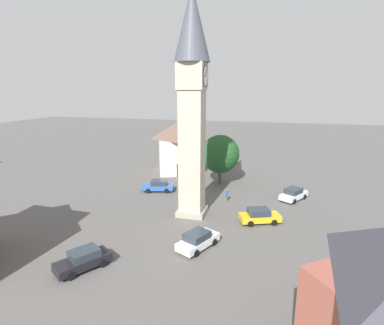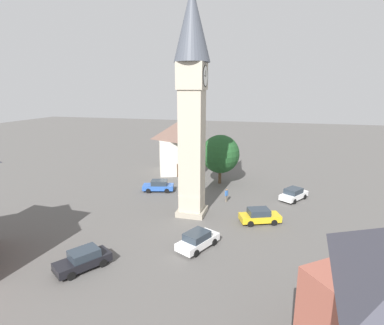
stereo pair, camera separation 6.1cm
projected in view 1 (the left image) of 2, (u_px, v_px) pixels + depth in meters
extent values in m
plane|color=#565451|center=(192.00, 214.00, 33.29)|extent=(200.00, 200.00, 0.00)
cube|color=#A59C89|center=(192.00, 211.00, 33.22)|extent=(2.99, 2.99, 0.60)
cube|color=#B7AD99|center=(192.00, 152.00, 31.64)|extent=(2.39, 2.39, 12.78)
cube|color=#B7AD99|center=(192.00, 76.00, 29.81)|extent=(2.68, 2.68, 2.63)
cone|color=#474C56|center=(192.00, 24.00, 28.67)|extent=(3.62, 3.62, 7.03)
cylinder|color=white|center=(205.00, 76.00, 29.47)|extent=(2.01, 0.04, 2.01)
torus|color=black|center=(206.00, 76.00, 29.47)|extent=(2.07, 0.06, 2.07)
cube|color=black|center=(206.00, 74.00, 29.41)|extent=(0.05, 0.02, 0.56)
cube|color=black|center=(205.00, 76.00, 29.18)|extent=(0.76, 0.02, 0.04)
cylinder|color=white|center=(179.00, 76.00, 30.16)|extent=(2.01, 0.04, 2.01)
torus|color=black|center=(179.00, 76.00, 30.16)|extent=(2.07, 0.06, 2.07)
cube|color=black|center=(83.00, 262.00, 22.94)|extent=(4.37, 3.65, 0.64)
cube|color=#28333D|center=(84.00, 254.00, 22.90)|extent=(2.61, 2.45, 0.64)
cylinder|color=black|center=(71.00, 276.00, 21.63)|extent=(0.66, 0.53, 0.64)
cylinder|color=black|center=(63.00, 267.00, 22.78)|extent=(0.66, 0.53, 0.64)
cylinder|color=black|center=(103.00, 263.00, 23.23)|extent=(0.66, 0.53, 0.64)
cylinder|color=black|center=(94.00, 255.00, 24.39)|extent=(0.66, 0.53, 0.64)
cube|color=black|center=(56.00, 275.00, 21.68)|extent=(1.01, 1.46, 0.16)
cube|color=#2D5BB7|center=(158.00, 187.00, 40.52)|extent=(2.67, 4.39, 0.64)
cube|color=#28333D|center=(159.00, 183.00, 40.38)|extent=(2.03, 2.42, 0.64)
cylinder|color=black|center=(148.00, 191.00, 39.82)|extent=(0.37, 0.67, 0.64)
cylinder|color=black|center=(150.00, 187.00, 41.38)|extent=(0.37, 0.67, 0.64)
cylinder|color=black|center=(167.00, 191.00, 39.80)|extent=(0.37, 0.67, 0.64)
cylinder|color=black|center=(168.00, 187.00, 41.35)|extent=(0.37, 0.67, 0.64)
cube|color=black|center=(143.00, 188.00, 40.59)|extent=(1.64, 0.53, 0.16)
cube|color=white|center=(294.00, 195.00, 37.36)|extent=(4.36, 3.66, 0.64)
cube|color=#28333D|center=(293.00, 191.00, 37.11)|extent=(2.61, 2.45, 0.64)
cylinder|color=black|center=(293.00, 193.00, 38.80)|extent=(0.66, 0.53, 0.64)
cylinder|color=black|center=(304.00, 197.00, 37.64)|extent=(0.66, 0.53, 0.64)
cylinder|color=black|center=(282.00, 198.00, 37.20)|extent=(0.66, 0.53, 0.64)
cylinder|color=black|center=(294.00, 201.00, 36.04)|extent=(0.66, 0.53, 0.64)
cube|color=black|center=(302.00, 193.00, 38.72)|extent=(1.01, 1.46, 0.16)
cube|color=white|center=(198.00, 242.00, 25.99)|extent=(4.43, 3.32, 0.64)
cube|color=#28333D|center=(197.00, 236.00, 25.73)|extent=(2.57, 2.32, 0.64)
cylinder|color=black|center=(200.00, 236.00, 27.46)|extent=(0.67, 0.48, 0.64)
cylinder|color=black|center=(214.00, 242.00, 26.45)|extent=(0.67, 0.48, 0.64)
cylinder|color=black|center=(182.00, 247.00, 25.65)|extent=(0.67, 0.48, 0.64)
cylinder|color=black|center=(196.00, 253.00, 24.64)|extent=(0.67, 0.48, 0.64)
cube|color=black|center=(212.00, 236.00, 27.52)|extent=(0.83, 1.55, 0.16)
cube|color=gold|center=(260.00, 217.00, 30.91)|extent=(3.11, 4.44, 0.64)
cube|color=#28333D|center=(259.00, 212.00, 30.74)|extent=(2.23, 2.53, 0.64)
cylinder|color=black|center=(268.00, 216.00, 31.89)|extent=(0.44, 0.68, 0.64)
cylinder|color=black|center=(274.00, 222.00, 30.34)|extent=(0.44, 0.68, 0.64)
cylinder|color=black|center=(246.00, 217.00, 31.60)|extent=(0.44, 0.68, 0.64)
cylinder|color=black|center=(251.00, 224.00, 30.05)|extent=(0.44, 0.68, 0.64)
cube|color=black|center=(278.00, 218.00, 31.20)|extent=(1.59, 0.73, 0.16)
cylinder|color=#706656|center=(227.00, 198.00, 36.78)|extent=(0.13, 0.13, 0.82)
cylinder|color=#706656|center=(226.00, 199.00, 36.66)|extent=(0.13, 0.13, 0.82)
cube|color=#386BB7|center=(226.00, 193.00, 36.55)|extent=(0.42, 0.37, 0.60)
cylinder|color=#386BB7|center=(228.00, 193.00, 36.73)|extent=(0.09, 0.09, 0.60)
cylinder|color=#386BB7|center=(225.00, 194.00, 36.40)|extent=(0.09, 0.09, 0.60)
sphere|color=#9E7051|center=(227.00, 190.00, 36.45)|extent=(0.22, 0.22, 0.22)
sphere|color=black|center=(226.00, 189.00, 36.45)|extent=(0.20, 0.20, 0.20)
cylinder|color=brown|center=(220.00, 175.00, 43.79)|extent=(0.44, 0.44, 2.48)
sphere|color=#1E4C23|center=(220.00, 154.00, 43.04)|extent=(5.51, 5.51, 5.51)
cube|color=silver|center=(178.00, 155.00, 49.85)|extent=(8.44, 8.29, 5.55)
pyramid|color=brown|center=(178.00, 130.00, 48.86)|extent=(8.87, 8.71, 2.83)
cube|color=#422819|center=(180.00, 170.00, 47.09)|extent=(0.49, 1.05, 2.10)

